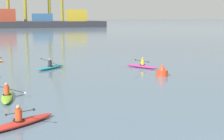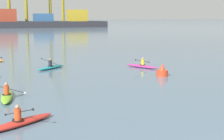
{
  "view_description": "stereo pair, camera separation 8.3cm",
  "coord_description": "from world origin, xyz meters",
  "px_view_note": "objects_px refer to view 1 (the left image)",
  "views": [
    {
      "loc": [
        -7.34,
        -6.11,
        4.67
      ],
      "look_at": [
        1.05,
        16.85,
        0.6
      ],
      "focal_mm": 52.44,
      "sensor_mm": 36.0,
      "label": 1
    },
    {
      "loc": [
        -7.26,
        -6.14,
        4.67
      ],
      "look_at": [
        1.05,
        16.85,
        0.6
      ],
      "focal_mm": 52.44,
      "sensor_mm": 36.0,
      "label": 2
    }
  ],
  "objects_px": {
    "channel_buoy": "(162,71)",
    "container_barge": "(42,22)",
    "kayak_lime": "(7,96)",
    "kayak_red": "(21,122)",
    "kayak_magenta": "(142,66)",
    "kayak_teal": "(51,67)"
  },
  "relations": [
    {
      "from": "container_barge",
      "to": "channel_buoy",
      "type": "distance_m",
      "value": 110.98
    },
    {
      "from": "kayak_magenta",
      "to": "kayak_red",
      "type": "relative_size",
      "value": 1.01
    },
    {
      "from": "kayak_lime",
      "to": "kayak_red",
      "type": "height_order",
      "value": "kayak_lime"
    },
    {
      "from": "container_barge",
      "to": "kayak_magenta",
      "type": "height_order",
      "value": "container_barge"
    },
    {
      "from": "kayak_magenta",
      "to": "kayak_lime",
      "type": "relative_size",
      "value": 0.95
    },
    {
      "from": "kayak_teal",
      "to": "kayak_lime",
      "type": "distance_m",
      "value": 10.59
    },
    {
      "from": "kayak_teal",
      "to": "kayak_lime",
      "type": "xyz_separation_m",
      "value": [
        -4.13,
        -9.75,
        0.0
      ]
    },
    {
      "from": "container_barge",
      "to": "kayak_red",
      "type": "relative_size",
      "value": 15.63
    },
    {
      "from": "container_barge",
      "to": "channel_buoy",
      "type": "relative_size",
      "value": 50.38
    },
    {
      "from": "kayak_lime",
      "to": "kayak_red",
      "type": "xyz_separation_m",
      "value": [
        0.34,
        -5.07,
        0.0
      ]
    },
    {
      "from": "channel_buoy",
      "to": "kayak_lime",
      "type": "height_order",
      "value": "kayak_lime"
    },
    {
      "from": "kayak_magenta",
      "to": "kayak_lime",
      "type": "distance_m",
      "value": 14.24
    },
    {
      "from": "kayak_red",
      "to": "container_barge",
      "type": "bearing_deg",
      "value": 81.39
    },
    {
      "from": "kayak_magenta",
      "to": "kayak_teal",
      "type": "height_order",
      "value": "same"
    },
    {
      "from": "channel_buoy",
      "to": "kayak_magenta",
      "type": "relative_size",
      "value": 0.31
    },
    {
      "from": "kayak_teal",
      "to": "kayak_lime",
      "type": "bearing_deg",
      "value": -112.94
    },
    {
      "from": "channel_buoy",
      "to": "kayak_magenta",
      "type": "height_order",
      "value": "channel_buoy"
    },
    {
      "from": "container_barge",
      "to": "kayak_red",
      "type": "bearing_deg",
      "value": -98.61
    },
    {
      "from": "channel_buoy",
      "to": "container_barge",
      "type": "bearing_deg",
      "value": 86.58
    },
    {
      "from": "kayak_red",
      "to": "kayak_teal",
      "type": "bearing_deg",
      "value": 75.66
    },
    {
      "from": "container_barge",
      "to": "kayak_lime",
      "type": "xyz_separation_m",
      "value": [
        -18.38,
        -114.06,
        -2.18
      ]
    },
    {
      "from": "container_barge",
      "to": "kayak_lime",
      "type": "bearing_deg",
      "value": -99.15
    }
  ]
}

